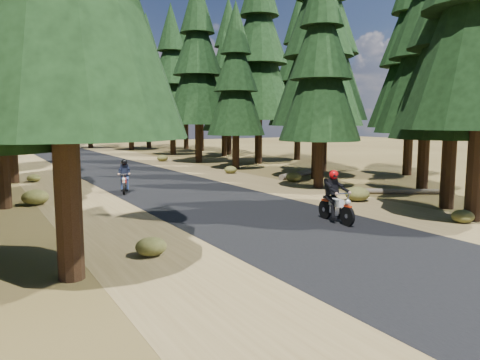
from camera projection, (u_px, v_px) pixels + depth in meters
The scene contains 10 objects.
ground at pixel (263, 218), 15.45m from camera, with size 120.00×120.00×0.00m, color #463719.
road at pixel (198, 197), 19.74m from camera, with size 6.00×100.00×0.01m, color black.
shoulder_l at pixel (87, 207), 17.45m from camera, with size 3.20×100.00×0.01m, color brown.
shoulder_r at pixel (287, 189), 22.03m from camera, with size 3.20×100.00×0.01m, color brown.
pine_forest at pixel (99, 52), 32.50m from camera, with size 34.59×55.08×16.32m.
log_near at pixel (301, 173), 27.03m from camera, with size 0.32×0.32×4.72m, color #4C4233.
log_far at pixel (405, 191), 20.41m from camera, with size 0.24×0.24×4.21m, color #4C4233.
understory_shrubs at pixel (161, 182), 22.36m from camera, with size 14.61×33.26×0.69m.
rider_lead at pixel (336, 205), 14.68m from camera, with size 0.75×1.89×1.64m.
rider_follow at pixel (125, 182), 20.66m from camera, with size 1.03×1.74×1.49m.
Camera 1 is at (-8.26, -12.74, 3.20)m, focal length 35.00 mm.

